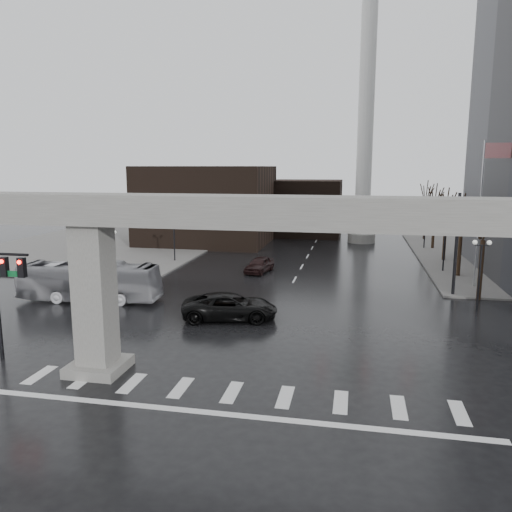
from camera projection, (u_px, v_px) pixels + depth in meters
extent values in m
plane|color=black|center=(237.00, 383.00, 23.23)|extent=(160.00, 160.00, 0.00)
cube|color=#646260|center=(103.00, 246.00, 62.99)|extent=(28.00, 36.00, 0.15)
cube|color=gray|center=(236.00, 212.00, 21.82)|extent=(48.00, 2.20, 1.40)
cube|color=gray|center=(95.00, 299.00, 23.94)|extent=(1.60, 1.60, 7.30)
cube|color=gray|center=(99.00, 366.00, 24.54)|extent=(2.60, 2.60, 0.50)
cube|color=black|center=(208.00, 205.00, 65.59)|extent=(16.00, 14.00, 10.00)
cube|color=black|center=(306.00, 208.00, 73.10)|extent=(10.00, 10.00, 8.00)
cylinder|color=white|center=(366.00, 127.00, 63.82)|extent=(2.00, 2.00, 30.00)
cylinder|color=gray|center=(361.00, 238.00, 66.36)|extent=(3.60, 3.60, 1.20)
cylinder|color=black|center=(456.00, 245.00, 38.20)|extent=(0.24, 0.24, 8.00)
cylinder|color=black|center=(378.00, 202.00, 38.79)|extent=(12.00, 0.18, 0.18)
cube|color=black|center=(417.00, 211.00, 38.33)|extent=(0.35, 0.30, 1.00)
cube|color=black|center=(371.00, 211.00, 39.00)|extent=(0.35, 0.30, 1.00)
cube|color=black|center=(326.00, 210.00, 39.68)|extent=(0.35, 0.30, 1.00)
sphere|color=#FF0C05|center=(418.00, 208.00, 38.10)|extent=(0.20, 0.20, 0.20)
cube|color=#0D612D|center=(438.00, 206.00, 37.96)|extent=(1.80, 0.05, 0.35)
cube|color=#0D612D|center=(351.00, 205.00, 39.21)|extent=(1.80, 0.05, 0.35)
cylinder|color=black|center=(10.00, 254.00, 25.01)|extent=(2.00, 0.14, 0.14)
cube|color=black|center=(4.00, 267.00, 25.20)|extent=(0.35, 0.30, 1.00)
cube|color=black|center=(22.00, 267.00, 25.01)|extent=(0.35, 0.30, 1.00)
cube|color=#0D612D|center=(3.00, 273.00, 25.28)|extent=(1.60, 0.05, 0.30)
cylinder|color=silver|center=(479.00, 216.00, 40.51)|extent=(0.12, 0.12, 12.00)
cube|color=#B61313|center=(498.00, 150.00, 39.40)|extent=(2.00, 0.03, 1.20)
cylinder|color=black|center=(479.00, 280.00, 33.71)|extent=(0.14, 0.14, 4.80)
cube|color=black|center=(482.00, 245.00, 33.30)|extent=(0.90, 0.06, 0.06)
sphere|color=silver|center=(475.00, 242.00, 33.35)|extent=(0.32, 0.32, 0.32)
sphere|color=silver|center=(489.00, 243.00, 33.18)|extent=(0.32, 0.32, 0.32)
cylinder|color=black|center=(444.00, 247.00, 47.22)|extent=(0.14, 0.14, 4.80)
cube|color=black|center=(446.00, 223.00, 46.81)|extent=(0.90, 0.06, 0.06)
sphere|color=silver|center=(441.00, 220.00, 46.86)|extent=(0.32, 0.32, 0.32)
sphere|color=silver|center=(451.00, 221.00, 46.69)|extent=(0.32, 0.32, 0.32)
cylinder|color=black|center=(425.00, 229.00, 60.74)|extent=(0.14, 0.14, 4.80)
cube|color=black|center=(426.00, 210.00, 60.32)|extent=(0.90, 0.06, 0.06)
sphere|color=silver|center=(422.00, 208.00, 60.37)|extent=(0.32, 0.32, 0.32)
sphere|color=silver|center=(430.00, 209.00, 60.20)|extent=(0.32, 0.32, 0.32)
cylinder|color=black|center=(111.00, 265.00, 38.93)|extent=(0.14, 0.14, 4.80)
cube|color=black|center=(109.00, 235.00, 38.52)|extent=(0.90, 0.06, 0.06)
sphere|color=silver|center=(104.00, 232.00, 38.57)|extent=(0.32, 0.32, 0.32)
sphere|color=silver|center=(114.00, 232.00, 38.40)|extent=(0.32, 0.32, 0.32)
cylinder|color=black|center=(174.00, 239.00, 52.44)|extent=(0.14, 0.14, 4.80)
cube|color=black|center=(174.00, 217.00, 52.03)|extent=(0.90, 0.06, 0.06)
sphere|color=silver|center=(169.00, 215.00, 52.08)|extent=(0.32, 0.32, 0.32)
sphere|color=silver|center=(178.00, 215.00, 51.91)|extent=(0.32, 0.32, 0.32)
cylinder|color=black|center=(212.00, 224.00, 65.96)|extent=(0.14, 0.14, 4.80)
cube|color=black|center=(211.00, 207.00, 65.54)|extent=(0.90, 0.06, 0.06)
sphere|color=silver|center=(208.00, 205.00, 65.59)|extent=(0.32, 0.32, 0.32)
sphere|color=silver|center=(215.00, 205.00, 65.42)|extent=(0.32, 0.32, 0.32)
cylinder|color=black|center=(481.00, 270.00, 37.40)|extent=(0.34, 0.34, 4.55)
cylinder|color=black|center=(485.00, 221.00, 36.74)|extent=(0.12, 1.52, 2.98)
cylinder|color=black|center=(491.00, 224.00, 36.93)|extent=(0.83, 1.14, 2.51)
cylinder|color=black|center=(460.00, 252.00, 45.11)|extent=(0.34, 0.34, 4.66)
cylinder|color=black|center=(463.00, 210.00, 44.44)|extent=(0.12, 1.55, 3.05)
cylinder|color=black|center=(468.00, 212.00, 44.62)|extent=(0.85, 1.16, 2.57)
cylinder|color=black|center=(445.00, 239.00, 52.82)|extent=(0.34, 0.34, 4.76)
cylinder|color=black|center=(447.00, 202.00, 52.13)|extent=(0.12, 1.59, 3.11)
cylinder|color=black|center=(452.00, 204.00, 52.32)|extent=(0.86, 1.18, 2.62)
cylinder|color=black|center=(434.00, 229.00, 60.54)|extent=(0.34, 0.34, 4.87)
cylinder|color=black|center=(436.00, 196.00, 59.83)|extent=(0.12, 1.62, 3.18)
cylinder|color=black|center=(440.00, 198.00, 60.02)|extent=(0.88, 1.20, 2.68)
cylinder|color=black|center=(425.00, 222.00, 68.25)|extent=(0.34, 0.34, 4.97)
cylinder|color=black|center=(427.00, 192.00, 67.53)|extent=(0.12, 1.65, 3.25)
cylinder|color=black|center=(430.00, 194.00, 67.72)|extent=(0.89, 1.23, 2.74)
imported|color=black|center=(230.00, 307.00, 32.78)|extent=(6.67, 4.04, 1.73)
imported|color=#B2B1B6|center=(89.00, 282.00, 37.19)|extent=(10.76, 3.19, 2.96)
imported|color=black|center=(259.00, 265.00, 47.43)|extent=(2.57, 4.62, 1.49)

